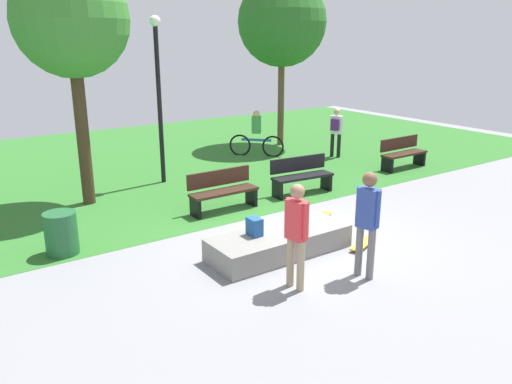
% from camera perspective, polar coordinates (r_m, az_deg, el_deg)
% --- Properties ---
extents(ground_plane, '(28.00, 28.00, 0.00)m').
position_cam_1_polar(ground_plane, '(9.98, 4.93, -5.21)').
color(ground_plane, gray).
extents(grass_lawn, '(26.60, 12.54, 0.01)m').
position_cam_1_polar(grass_lawn, '(16.40, -12.48, 3.41)').
color(grass_lawn, '#2D6B28').
rests_on(grass_lawn, ground_plane).
extents(concrete_ledge, '(2.64, 0.99, 0.42)m').
position_cam_1_polar(concrete_ledge, '(9.21, 2.66, -5.71)').
color(concrete_ledge, gray).
rests_on(concrete_ledge, ground_plane).
extents(backpack_on_ledge, '(0.21, 0.28, 0.32)m').
position_cam_1_polar(backpack_on_ledge, '(8.93, -0.17, -3.91)').
color(backpack_on_ledge, '#1E4C8C').
rests_on(backpack_on_ledge, concrete_ledge).
extents(skater_performing_trick, '(0.26, 0.42, 1.78)m').
position_cam_1_polar(skater_performing_trick, '(8.23, 12.40, -2.71)').
color(skater_performing_trick, slate).
rests_on(skater_performing_trick, ground_plane).
extents(skater_watching, '(0.24, 0.43, 1.69)m').
position_cam_1_polar(skater_watching, '(7.72, 4.56, -4.14)').
color(skater_watching, tan).
rests_on(skater_watching, ground_plane).
extents(skateboard_by_ledge, '(0.82, 0.47, 0.08)m').
position_cam_1_polar(skateboard_by_ledge, '(9.75, 11.95, -5.69)').
color(skateboard_by_ledge, gold).
rests_on(skateboard_by_ledge, ground_plane).
extents(skateboard_spare, '(0.81, 0.52, 0.08)m').
position_cam_1_polar(skateboard_spare, '(10.98, 7.27, -2.81)').
color(skateboard_spare, gold).
rests_on(skateboard_spare, ground_plane).
extents(park_bench_center_lawn, '(1.60, 0.48, 0.91)m').
position_cam_1_polar(park_bench_center_lawn, '(11.40, -3.79, 0.26)').
color(park_bench_center_lawn, '#331E14').
rests_on(park_bench_center_lawn, ground_plane).
extents(park_bench_far_right, '(1.64, 0.61, 0.91)m').
position_cam_1_polar(park_bench_far_right, '(12.66, 5.09, 1.95)').
color(park_bench_far_right, black).
rests_on(park_bench_far_right, ground_plane).
extents(park_bench_far_left, '(1.61, 0.50, 0.91)m').
position_cam_1_polar(park_bench_far_left, '(15.68, 16.13, 4.31)').
color(park_bench_far_left, '#331E14').
rests_on(park_bench_far_left, ground_plane).
extents(tree_young_birch, '(3.01, 3.01, 5.74)m').
position_cam_1_polar(tree_young_birch, '(18.16, 2.94, 18.52)').
color(tree_young_birch, brown).
rests_on(tree_young_birch, grass_lawn).
extents(tree_tall_oak, '(2.49, 2.49, 5.37)m').
position_cam_1_polar(tree_tall_oak, '(12.06, -20.04, 17.57)').
color(tree_tall_oak, '#42301E').
rests_on(tree_tall_oak, grass_lawn).
extents(lamp_post, '(0.28, 0.28, 4.27)m').
position_cam_1_polar(lamp_post, '(13.48, -10.90, 11.77)').
color(lamp_post, black).
rests_on(lamp_post, ground_plane).
extents(trash_bin, '(0.58, 0.58, 0.78)m').
position_cam_1_polar(trash_bin, '(9.79, -21.03, -4.36)').
color(trash_bin, '#1E592D').
rests_on(trash_bin, ground_plane).
extents(pedestrian_with_backpack, '(0.44, 0.43, 1.58)m').
position_cam_1_polar(pedestrian_with_backpack, '(16.56, 8.98, 7.07)').
color(pedestrian_with_backpack, black).
rests_on(pedestrian_with_backpack, ground_plane).
extents(cyclist_on_bicycle, '(1.30, 1.35, 1.52)m').
position_cam_1_polar(cyclist_on_bicycle, '(16.61, 0.04, 6.22)').
color(cyclist_on_bicycle, black).
rests_on(cyclist_on_bicycle, ground_plane).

